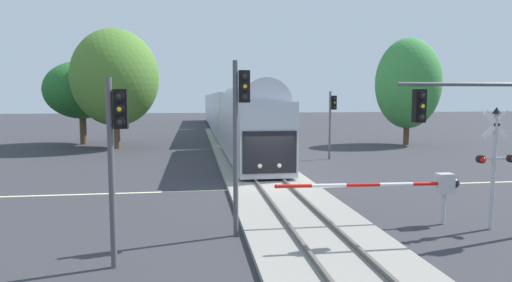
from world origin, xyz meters
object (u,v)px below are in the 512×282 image
at_px(maple_right_background, 408,83).
at_px(pine_left_background, 82,90).
at_px(traffic_signal_far_side, 332,114).
at_px(crossing_gate_near, 423,186).
at_px(traffic_signal_near_right, 497,117).
at_px(crossing_signal_mast, 495,156).
at_px(traffic_signal_near_left, 116,141).
at_px(traffic_signal_median, 240,120).
at_px(oak_behind_train, 115,78).
at_px(commuter_train, 225,112).

bearing_deg(maple_right_background, pine_left_background, 171.26).
height_order(traffic_signal_far_side, maple_right_background, maple_right_background).
relative_size(traffic_signal_far_side, maple_right_background, 0.49).
bearing_deg(crossing_gate_near, traffic_signal_near_right, -46.87).
distance_m(pine_left_background, maple_right_background, 30.74).
bearing_deg(traffic_signal_far_side, crossing_signal_mast, -89.77).
relative_size(traffic_signal_near_left, traffic_signal_median, 0.89).
height_order(crossing_gate_near, traffic_signal_far_side, traffic_signal_far_side).
bearing_deg(traffic_signal_far_side, traffic_signal_near_right, -91.61).
relative_size(crossing_gate_near, traffic_signal_far_side, 1.34).
xyz_separation_m(traffic_signal_median, pine_left_background, (-11.91, 29.84, 1.42)).
relative_size(traffic_signal_far_side, oak_behind_train, 0.47).
distance_m(crossing_gate_near, traffic_signal_near_right, 3.27).
bearing_deg(crossing_gate_near, crossing_signal_mast, -21.58).
bearing_deg(commuter_train, pine_left_background, -147.65).
height_order(crossing_gate_near, pine_left_background, pine_left_background).
xyz_separation_m(crossing_signal_mast, traffic_signal_median, (-8.43, 0.52, 1.22)).
bearing_deg(commuter_train, traffic_signal_near_right, -82.15).
relative_size(crossing_signal_mast, oak_behind_train, 0.40).
xyz_separation_m(traffic_signal_near_left, traffic_signal_near_right, (11.25, 0.88, 0.52)).
distance_m(crossing_signal_mast, oak_behind_train, 31.27).
distance_m(crossing_gate_near, traffic_signal_near_left, 10.25).
xyz_separation_m(crossing_gate_near, traffic_signal_median, (-6.37, -0.29, 2.33)).
bearing_deg(oak_behind_train, traffic_signal_near_left, -80.42).
distance_m(pine_left_background, oak_behind_train, 5.67).
height_order(traffic_signal_near_left, oak_behind_train, oak_behind_train).
bearing_deg(traffic_signal_near_left, crossing_gate_near, 14.21).
xyz_separation_m(traffic_signal_far_side, oak_behind_train, (-16.47, 9.18, 2.89)).
bearing_deg(traffic_signal_near_left, maple_right_background, 51.37).
bearing_deg(commuter_train, traffic_signal_median, -93.43).
xyz_separation_m(traffic_signal_near_left, oak_behind_train, (-4.72, 27.94, 2.85)).
distance_m(traffic_signal_median, oak_behind_train, 27.11).
distance_m(traffic_signal_far_side, oak_behind_train, 19.08).
height_order(crossing_gate_near, maple_right_background, maple_right_background).
relative_size(crossing_signal_mast, pine_left_background, 0.52).
bearing_deg(traffic_signal_near_left, traffic_signal_far_side, 57.93).
xyz_separation_m(commuter_train, crossing_signal_mast, (6.11, -39.38, -0.21)).
bearing_deg(pine_left_background, traffic_signal_far_side, -33.19).
height_order(traffic_signal_median, maple_right_background, maple_right_background).
relative_size(traffic_signal_far_side, traffic_signal_median, 0.88).
distance_m(traffic_signal_near_left, oak_behind_train, 28.48).
height_order(traffic_signal_near_left, traffic_signal_median, traffic_signal_median).
distance_m(traffic_signal_far_side, maple_right_background, 13.50).
bearing_deg(traffic_signal_near_left, commuter_train, 82.07).
distance_m(commuter_train, maple_right_background, 21.38).
relative_size(traffic_signal_median, pine_left_background, 0.71).
height_order(crossing_signal_mast, traffic_signal_median, traffic_signal_median).
xyz_separation_m(traffic_signal_near_left, traffic_signal_far_side, (11.75, 18.76, -0.04)).
distance_m(traffic_signal_median, maple_right_background, 31.29).
distance_m(traffic_signal_far_side, pine_left_background, 24.30).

